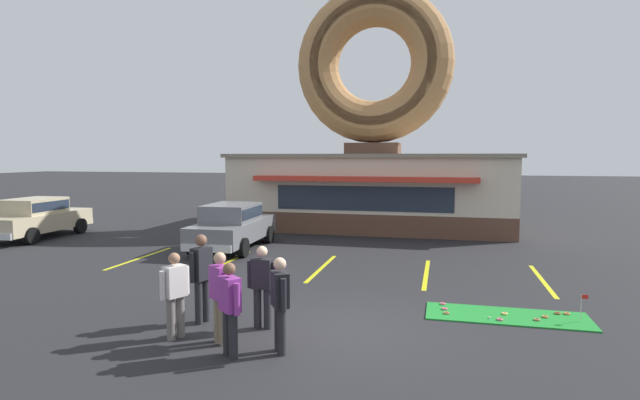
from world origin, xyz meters
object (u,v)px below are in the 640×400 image
(pedestrian_blue_sweater_man, at_px, (262,283))
(trash_bin, at_px, (227,218))
(car_grey, at_px, (233,224))
(car_champagne, at_px, (37,216))
(pedestrian_clipboard_woman, at_px, (280,301))
(golf_ball, at_px, (489,317))
(putting_flag_pin, at_px, (583,301))
(pedestrian_hooded_kid, at_px, (220,293))
(pedestrian_leather_jacket_man, at_px, (230,305))
(pedestrian_crossing_woman, at_px, (175,292))
(pedestrian_beanie_man, at_px, (202,274))

(pedestrian_blue_sweater_man, height_order, trash_bin, pedestrian_blue_sweater_man)
(car_grey, xyz_separation_m, trash_bin, (-2.12, 4.22, -0.37))
(car_champagne, distance_m, pedestrian_clipboard_woman, 15.75)
(golf_ball, xyz_separation_m, pedestrian_clipboard_woman, (-3.54, -2.58, 0.84))
(car_champagne, bearing_deg, putting_flag_pin, -17.82)
(car_champagne, relative_size, pedestrian_clipboard_woman, 2.88)
(putting_flag_pin, height_order, pedestrian_hooded_kid, pedestrian_hooded_kid)
(car_grey, xyz_separation_m, pedestrian_leather_jacket_man, (3.83, -8.81, -0.02))
(putting_flag_pin, bearing_deg, car_champagne, 162.18)
(car_grey, relative_size, car_champagne, 0.99)
(pedestrian_blue_sweater_man, relative_size, pedestrian_clipboard_woman, 0.98)
(pedestrian_hooded_kid, bearing_deg, putting_flag_pin, 22.51)
(golf_ball, relative_size, putting_flag_pin, 0.08)
(putting_flag_pin, relative_size, pedestrian_hooded_kid, 0.34)
(car_grey, distance_m, pedestrian_hooded_kid, 8.98)
(pedestrian_leather_jacket_man, bearing_deg, pedestrian_crossing_woman, 157.66)
(pedestrian_beanie_man, height_order, pedestrian_crossing_woman, pedestrian_beanie_man)
(pedestrian_hooded_kid, distance_m, trash_bin, 13.70)
(golf_ball, distance_m, pedestrian_beanie_man, 5.78)
(car_champagne, height_order, pedestrian_crossing_woman, car_champagne)
(pedestrian_leather_jacket_man, bearing_deg, pedestrian_clipboard_woman, 25.77)
(trash_bin, bearing_deg, car_grey, -63.33)
(pedestrian_blue_sweater_man, distance_m, pedestrian_clipboard_woman, 1.25)
(pedestrian_beanie_man, bearing_deg, car_grey, 109.45)
(pedestrian_leather_jacket_man, bearing_deg, golf_ball, 34.48)
(pedestrian_leather_jacket_man, xyz_separation_m, pedestrian_clipboard_woman, (0.74, 0.36, 0.03))
(car_champagne, xyz_separation_m, trash_bin, (6.41, 3.93, -0.37))
(pedestrian_leather_jacket_man, xyz_separation_m, trash_bin, (-5.95, 13.03, -0.36))
(pedestrian_crossing_woman, bearing_deg, trash_bin, 110.46)
(golf_ball, relative_size, pedestrian_blue_sweater_man, 0.03)
(pedestrian_hooded_kid, bearing_deg, pedestrian_crossing_woman, 178.67)
(pedestrian_beanie_man, bearing_deg, putting_flag_pin, 13.63)
(pedestrian_crossing_woman, bearing_deg, pedestrian_beanie_man, 85.59)
(car_champagne, xyz_separation_m, pedestrian_crossing_woman, (11.07, -8.56, -0.01))
(pedestrian_clipboard_woman, bearing_deg, car_grey, 118.41)
(putting_flag_pin, relative_size, pedestrian_leather_jacket_man, 0.35)
(golf_ball, relative_size, car_champagne, 0.01)
(putting_flag_pin, bearing_deg, pedestrian_hooded_kid, -157.49)
(car_champagne, relative_size, pedestrian_crossing_woman, 2.97)
(pedestrian_hooded_kid, xyz_separation_m, pedestrian_clipboard_woman, (1.14, -0.15, -0.00))
(pedestrian_leather_jacket_man, bearing_deg, car_champagne, 143.66)
(car_grey, xyz_separation_m, pedestrian_blue_sweater_man, (3.87, -7.41, 0.00))
(pedestrian_hooded_kid, distance_m, pedestrian_clipboard_woman, 1.15)
(putting_flag_pin, bearing_deg, pedestrian_blue_sweater_man, -163.43)
(golf_ball, height_order, pedestrian_blue_sweater_man, pedestrian_blue_sweater_man)
(golf_ball, bearing_deg, pedestrian_hooded_kid, -152.61)
(pedestrian_beanie_man, height_order, trash_bin, pedestrian_beanie_man)
(pedestrian_leather_jacket_man, relative_size, trash_bin, 1.60)
(pedestrian_blue_sweater_man, distance_m, pedestrian_crossing_woman, 1.59)
(car_grey, relative_size, pedestrian_blue_sweater_man, 2.91)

